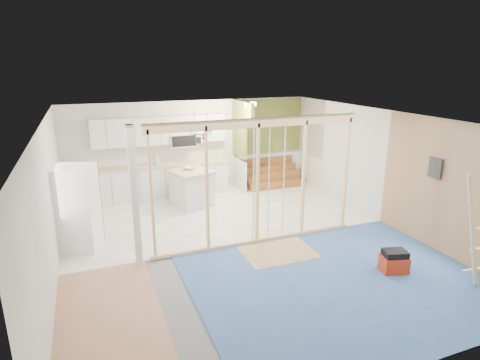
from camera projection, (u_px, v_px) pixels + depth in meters
name	position (u px, v px, depth m)	size (l,w,h in m)	color
room	(244.00, 184.00, 7.88)	(7.01, 8.01, 2.61)	slate
floor_overlays	(246.00, 243.00, 8.33)	(7.00, 8.00, 0.03)	white
stud_frame	(232.00, 171.00, 7.72)	(4.66, 0.14, 2.60)	beige
base_cabinets	(139.00, 186.00, 10.56)	(4.45, 2.24, 0.93)	white
upper_cabinets	(162.00, 131.00, 10.85)	(3.60, 0.41, 0.85)	white
green_partition	(261.00, 155.00, 11.97)	(2.25, 1.51, 2.60)	olive
pot_rack	(201.00, 135.00, 9.27)	(0.52, 0.52, 0.72)	black
sheathing_panel	(461.00, 194.00, 7.31)	(0.02, 4.00, 2.60)	tan
electrical_panel	(435.00, 168.00, 7.73)	(0.04, 0.30, 0.40)	#36353A
ceiling_light	(250.00, 104.00, 10.70)	(0.32, 0.32, 0.08)	#FFEABF
fridge	(77.00, 209.00, 7.85)	(0.94, 0.91, 1.71)	white
island	(192.00, 188.00, 10.40)	(1.20, 1.20, 0.95)	silver
bowl	(190.00, 168.00, 10.38)	(0.28, 0.28, 0.07)	silver
soap_bottle_a	(157.00, 159.00, 10.88)	(0.12, 0.12, 0.32)	#B4BBC9
soap_bottle_b	(218.00, 156.00, 11.54)	(0.08, 0.08, 0.17)	silver
toolbox	(394.00, 262.00, 7.12)	(0.52, 0.44, 0.42)	#B62C10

